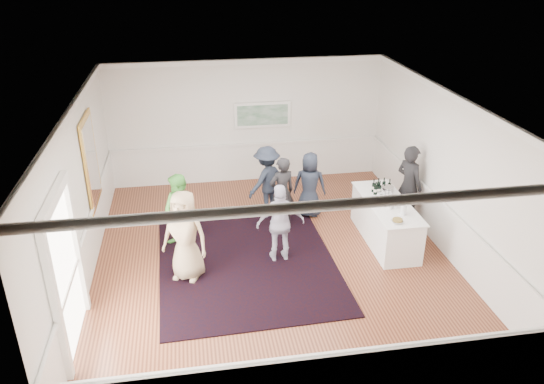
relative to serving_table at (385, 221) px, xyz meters
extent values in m
plane|color=brown|center=(-2.45, -0.29, -0.46)|extent=(8.00, 8.00, 0.00)
cube|color=white|center=(-2.45, -0.29, 2.74)|extent=(7.00, 8.00, 0.02)
cube|color=white|center=(-5.95, -0.29, 1.14)|extent=(0.02, 8.00, 3.20)
cube|color=white|center=(1.05, -0.29, 1.14)|extent=(0.02, 8.00, 3.20)
cube|color=white|center=(-2.45, 3.71, 1.14)|extent=(7.00, 0.02, 3.20)
cube|color=white|center=(-2.45, -4.29, 1.14)|extent=(7.00, 0.02, 3.20)
cube|color=gold|center=(-5.91, 1.01, 1.34)|extent=(0.04, 1.25, 1.85)
cube|color=white|center=(-5.89, 1.01, 1.34)|extent=(0.01, 1.05, 1.65)
cube|color=white|center=(-5.88, -3.01, 0.74)|extent=(0.10, 0.14, 2.40)
cube|color=white|center=(-5.88, -1.37, 0.74)|extent=(0.10, 0.14, 2.40)
cube|color=white|center=(-5.88, -2.19, 2.02)|extent=(0.10, 1.78, 0.16)
cube|color=white|center=(-5.92, -2.19, 0.74)|extent=(0.02, 1.50, 2.40)
cube|color=white|center=(-2.05, 3.66, 1.32)|extent=(1.44, 0.05, 0.66)
cube|color=#24613A|center=(-2.05, 3.62, 1.32)|extent=(1.30, 0.01, 0.52)
cube|color=black|center=(-2.98, -0.24, -0.45)|extent=(3.54, 4.57, 0.02)
cube|color=white|center=(0.00, 0.00, -0.01)|extent=(0.79, 2.18, 0.89)
cube|color=white|center=(0.00, 0.00, 0.44)|extent=(0.85, 2.24, 0.02)
imported|color=black|center=(0.75, 0.68, 0.47)|extent=(0.69, 0.80, 1.85)
imported|color=tan|center=(-4.14, -0.69, 0.43)|extent=(1.02, 0.86, 1.77)
imported|color=#5FC54F|center=(-4.22, 0.39, 0.36)|extent=(1.00, 0.99, 1.63)
imported|color=silver|center=(-2.30, -0.36, 0.35)|extent=(0.96, 0.43, 1.62)
imported|color=#1F2634|center=(-2.25, 1.72, 0.36)|extent=(1.20, 1.11, 1.62)
imported|color=black|center=(-2.03, 1.01, 0.36)|extent=(0.68, 0.54, 1.63)
imported|color=#1F2634|center=(-1.31, 1.42, 0.31)|extent=(0.86, 0.68, 1.53)
cylinder|color=#6ABA42|center=(-0.07, -0.29, 0.57)|extent=(0.12, 0.12, 0.24)
cylinder|color=#D03D5B|center=(0.07, -0.26, 0.57)|extent=(0.12, 0.12, 0.24)
cylinder|color=#72B741|center=(-0.18, -0.03, 0.57)|extent=(0.12, 0.12, 0.24)
cylinder|color=white|center=(0.10, -0.58, 0.57)|extent=(0.12, 0.12, 0.24)
cylinder|color=#922758|center=(-0.18, -0.11, 0.57)|extent=(0.12, 0.12, 0.24)
cylinder|color=silver|center=(0.07, 0.22, 0.56)|extent=(0.26, 0.26, 0.25)
imported|color=white|center=(-0.13, -0.88, 0.48)|extent=(0.23, 0.23, 0.06)
cylinder|color=olive|center=(-0.13, -0.88, 0.50)|extent=(0.19, 0.19, 0.04)
camera|label=1|loc=(-3.94, -9.27, 5.26)|focal=35.00mm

